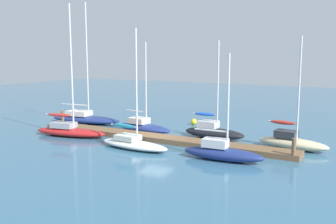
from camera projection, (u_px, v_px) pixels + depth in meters
name	position (u px, v px, depth m)	size (l,w,h in m)	color
ground_plane	(155.00, 140.00, 29.81)	(120.00, 120.00, 0.00)	#386684
dock_pier	(155.00, 138.00, 29.78)	(22.25, 1.71, 0.39)	brown
dock_piling_near_end	(63.00, 119.00, 35.57)	(0.28, 0.28, 1.46)	brown
dock_piling_far_end	(294.00, 150.00, 23.83)	(0.28, 0.28, 1.46)	brown
sailboat_0	(85.00, 118.00, 37.35)	(7.79, 3.26, 11.62)	navy
sailboat_1	(69.00, 129.00, 31.24)	(6.63, 2.84, 10.71)	#B21E1E
sailboat_2	(143.00, 126.00, 32.87)	(5.70, 2.33, 7.76)	navy
sailboat_3	(133.00, 142.00, 27.10)	(5.80, 2.09, 8.51)	white
sailboat_4	(213.00, 131.00, 30.44)	(5.06, 1.70, 7.80)	black
sailboat_5	(222.00, 152.00, 24.03)	(5.36, 1.70, 6.80)	navy
sailboat_6	(292.00, 141.00, 26.99)	(5.17, 2.16, 7.99)	beige
mooring_buoy_yellow	(194.00, 122.00, 36.48)	(0.58, 0.58, 0.58)	yellow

